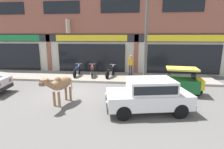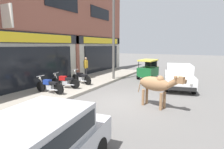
{
  "view_description": "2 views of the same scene",
  "coord_description": "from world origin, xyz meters",
  "px_view_note": "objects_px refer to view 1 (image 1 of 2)",
  "views": [
    {
      "loc": [
        3.5,
        -9.37,
        3.26
      ],
      "look_at": [
        2.31,
        1.0,
        0.92
      ],
      "focal_mm": 28.0,
      "sensor_mm": 36.0,
      "label": 1
    },
    {
      "loc": [
        -7.06,
        -3.45,
        2.64
      ],
      "look_at": [
        1.32,
        1.0,
        1.04
      ],
      "focal_mm": 28.0,
      "sensor_mm": 36.0,
      "label": 2
    }
  ],
  "objects_px": {
    "cow": "(60,84)",
    "motorcycle_0": "(77,71)",
    "motorcycle_2": "(110,72)",
    "pedestrian": "(131,63)",
    "motorcycle_1": "(92,71)",
    "car_1": "(149,94)",
    "auto_rickshaw": "(183,83)",
    "utility_pole": "(146,36)"
  },
  "relations": [
    {
      "from": "motorcycle_1",
      "to": "auto_rickshaw",
      "type": "bearing_deg",
      "value": -28.45
    },
    {
      "from": "motorcycle_0",
      "to": "utility_pole",
      "type": "xyz_separation_m",
      "value": [
        5.14,
        -1.09,
        2.68
      ]
    },
    {
      "from": "cow",
      "to": "auto_rickshaw",
      "type": "xyz_separation_m",
      "value": [
        6.22,
        2.15,
        -0.35
      ]
    },
    {
      "from": "car_1",
      "to": "auto_rickshaw",
      "type": "relative_size",
      "value": 1.86
    },
    {
      "from": "cow",
      "to": "motorcycle_2",
      "type": "xyz_separation_m",
      "value": [
        1.71,
        5.3,
        -0.46
      ]
    },
    {
      "from": "cow",
      "to": "motorcycle_1",
      "type": "distance_m",
      "value": 5.39
    },
    {
      "from": "motorcycle_0",
      "to": "pedestrian",
      "type": "relative_size",
      "value": 1.13
    },
    {
      "from": "car_1",
      "to": "motorcycle_0",
      "type": "bearing_deg",
      "value": 131.3
    },
    {
      "from": "auto_rickshaw",
      "to": "utility_pole",
      "type": "relative_size",
      "value": 0.33
    },
    {
      "from": "auto_rickshaw",
      "to": "pedestrian",
      "type": "xyz_separation_m",
      "value": [
        -2.97,
        3.9,
        0.48
      ]
    },
    {
      "from": "pedestrian",
      "to": "car_1",
      "type": "bearing_deg",
      "value": -82.54
    },
    {
      "from": "cow",
      "to": "motorcycle_1",
      "type": "relative_size",
      "value": 1.17
    },
    {
      "from": "cow",
      "to": "motorcycle_2",
      "type": "height_order",
      "value": "cow"
    },
    {
      "from": "car_1",
      "to": "cow",
      "type": "bearing_deg",
      "value": 174.53
    },
    {
      "from": "motorcycle_2",
      "to": "car_1",
      "type": "bearing_deg",
      "value": -67.26
    },
    {
      "from": "auto_rickshaw",
      "to": "utility_pole",
      "type": "height_order",
      "value": "utility_pole"
    },
    {
      "from": "cow",
      "to": "motorcycle_0",
      "type": "xyz_separation_m",
      "value": [
        -0.92,
        5.32,
        -0.46
      ]
    },
    {
      "from": "cow",
      "to": "car_1",
      "type": "relative_size",
      "value": 0.55
    },
    {
      "from": "motorcycle_1",
      "to": "pedestrian",
      "type": "height_order",
      "value": "pedestrian"
    },
    {
      "from": "auto_rickshaw",
      "to": "motorcycle_2",
      "type": "relative_size",
      "value": 1.14
    },
    {
      "from": "car_1",
      "to": "auto_rickshaw",
      "type": "xyz_separation_m",
      "value": [
        2.12,
        2.54,
        -0.15
      ]
    },
    {
      "from": "pedestrian",
      "to": "motorcycle_2",
      "type": "bearing_deg",
      "value": -154.3
    },
    {
      "from": "pedestrian",
      "to": "cow",
      "type": "bearing_deg",
      "value": -118.31
    },
    {
      "from": "motorcycle_0",
      "to": "utility_pole",
      "type": "height_order",
      "value": "utility_pole"
    },
    {
      "from": "car_1",
      "to": "motorcycle_1",
      "type": "bearing_deg",
      "value": 123.48
    },
    {
      "from": "cow",
      "to": "pedestrian",
      "type": "distance_m",
      "value": 6.87
    },
    {
      "from": "cow",
      "to": "motorcycle_2",
      "type": "distance_m",
      "value": 5.59
    },
    {
      "from": "motorcycle_1",
      "to": "motorcycle_2",
      "type": "relative_size",
      "value": 1.0
    },
    {
      "from": "auto_rickshaw",
      "to": "pedestrian",
      "type": "bearing_deg",
      "value": 127.29
    },
    {
      "from": "motorcycle_0",
      "to": "utility_pole",
      "type": "distance_m",
      "value": 5.9
    },
    {
      "from": "cow",
      "to": "motorcycle_1",
      "type": "height_order",
      "value": "cow"
    },
    {
      "from": "car_1",
      "to": "motorcycle_0",
      "type": "height_order",
      "value": "car_1"
    },
    {
      "from": "motorcycle_1",
      "to": "utility_pole",
      "type": "height_order",
      "value": "utility_pole"
    },
    {
      "from": "cow",
      "to": "motorcycle_0",
      "type": "relative_size",
      "value": 1.15
    },
    {
      "from": "car_1",
      "to": "motorcycle_2",
      "type": "height_order",
      "value": "car_1"
    },
    {
      "from": "car_1",
      "to": "motorcycle_1",
      "type": "xyz_separation_m",
      "value": [
        -3.81,
        5.75,
        -0.27
      ]
    },
    {
      "from": "car_1",
      "to": "utility_pole",
      "type": "height_order",
      "value": "utility_pole"
    },
    {
      "from": "auto_rickshaw",
      "to": "motorcycle_0",
      "type": "bearing_deg",
      "value": 156.06
    },
    {
      "from": "cow",
      "to": "motorcycle_2",
      "type": "bearing_deg",
      "value": 72.11
    },
    {
      "from": "motorcycle_2",
      "to": "motorcycle_0",
      "type": "bearing_deg",
      "value": 179.66
    },
    {
      "from": "motorcycle_0",
      "to": "motorcycle_2",
      "type": "relative_size",
      "value": 1.01
    },
    {
      "from": "motorcycle_1",
      "to": "motorcycle_2",
      "type": "xyz_separation_m",
      "value": [
        1.42,
        -0.06,
        0.0
      ]
    }
  ]
}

